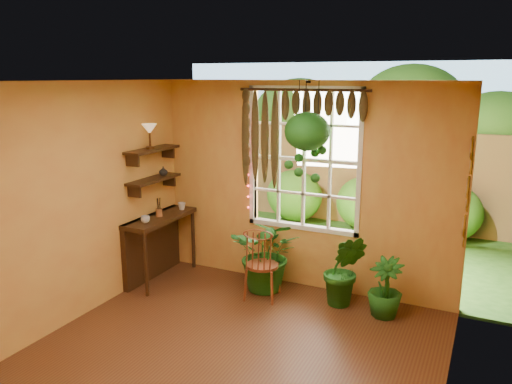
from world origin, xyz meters
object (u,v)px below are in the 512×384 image
at_px(potted_plant_left, 268,254).
at_px(hanging_basket, 307,138).
at_px(windsor_chair, 262,275).
at_px(counter_ledge, 155,239).
at_px(potted_plant_mid, 344,270).

bearing_deg(potted_plant_left, hanging_basket, 11.51).
relative_size(windsor_chair, hanging_basket, 0.90).
xyz_separation_m(counter_ledge, potted_plant_mid, (2.60, 0.28, -0.09)).
xyz_separation_m(counter_ledge, potted_plant_left, (1.58, 0.29, -0.05)).
height_order(windsor_chair, potted_plant_mid, windsor_chair).
bearing_deg(windsor_chair, potted_plant_mid, 5.08).
relative_size(windsor_chair, potted_plant_mid, 1.19).
bearing_deg(potted_plant_left, potted_plant_mid, -0.79).
bearing_deg(potted_plant_left, windsor_chair, -82.88).
bearing_deg(counter_ledge, hanging_basket, 10.63).
height_order(potted_plant_mid, hanging_basket, hanging_basket).
distance_m(windsor_chair, hanging_basket, 1.79).
height_order(windsor_chair, potted_plant_left, windsor_chair).
height_order(counter_ledge, hanging_basket, hanging_basket).
relative_size(windsor_chair, potted_plant_left, 1.09).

